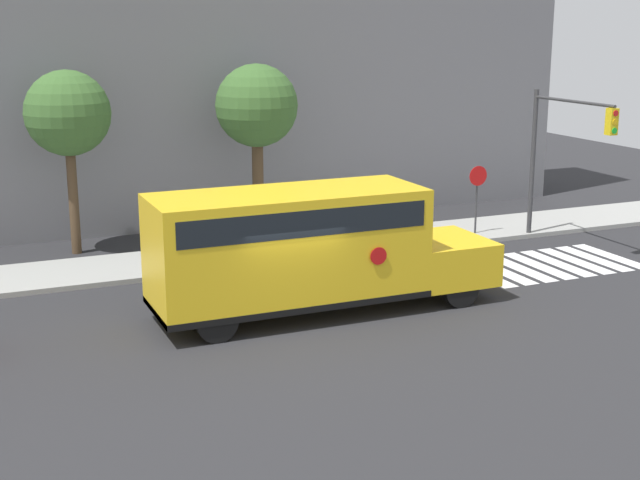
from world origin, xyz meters
TOP-DOWN VIEW (x-y plane):
  - ground_plane at (0.00, 0.00)m, footprint 60.00×60.00m
  - sidewalk_strip at (0.00, 6.50)m, footprint 44.00×3.00m
  - building_backdrop at (0.00, 13.00)m, footprint 32.00×4.00m
  - crosswalk_stripes at (9.40, 2.00)m, footprint 5.40×3.20m
  - school_bus at (0.72, 0.61)m, footprint 9.01×2.57m
  - stop_sign at (9.28, 5.88)m, footprint 0.68×0.10m
  - traffic_light at (11.02, 3.87)m, footprint 0.28×3.94m
  - tree_near_sidewalk at (2.46, 8.99)m, footprint 2.78×2.78m
  - tree_far_sidewalk at (-3.69, 9.14)m, footprint 2.67×2.67m

SIDE VIEW (x-z plane):
  - ground_plane at x=0.00m, z-range 0.00..0.00m
  - crosswalk_stripes at x=9.40m, z-range 0.00..0.01m
  - sidewalk_strip at x=0.00m, z-range 0.00..0.15m
  - stop_sign at x=9.28m, z-range 0.40..2.89m
  - school_bus at x=0.72m, z-range 0.20..3.41m
  - traffic_light at x=11.02m, z-range 0.88..5.94m
  - tree_far_sidewalk at x=-3.69m, z-range 1.53..7.36m
  - tree_near_sidewalk at x=2.46m, z-range 1.49..7.40m
  - building_backdrop at x=0.00m, z-range 0.00..13.40m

